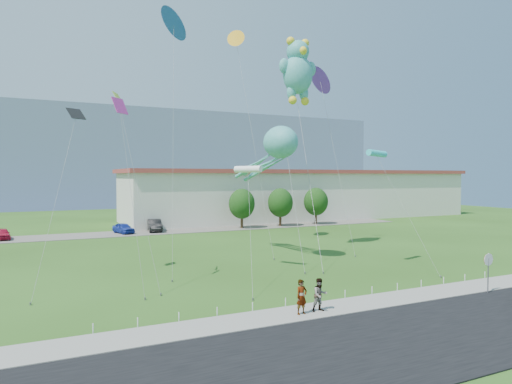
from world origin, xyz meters
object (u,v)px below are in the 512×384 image
Objects in this scene: pedestrian_right at (320,295)px; parked_car_red at (2,234)px; warehouse at (303,194)px; parked_car_blue at (123,228)px; teddy_bear_kite at (298,70)px; pedestrian_left at (302,297)px; octopus_kite at (273,152)px; parked_car_black at (155,225)px; stop_sign at (488,263)px.

pedestrian_right reaches higher than parked_car_red.
warehouse reaches higher than parked_car_blue.
pedestrian_right is 0.09× the size of teddy_bear_kite.
octopus_kite reaches higher than pedestrian_left.
pedestrian_right is 0.37× the size of parked_car_black.
parked_car_black is at bearing 80.43° from pedestrian_left.
octopus_kite is at bearing 75.58° from pedestrian_right.
octopus_kite is at bearing -125.36° from warehouse.
octopus_kite is at bearing -71.42° from parked_car_black.
pedestrian_left reaches higher than parked_car_blue.
parked_car_red is at bearing 141.24° from teddy_bear_kite.
octopus_kite is (4.98, 14.71, 8.25)m from pedestrian_right.
octopus_kite is (6.11, 14.73, 8.23)m from pedestrian_left.
octopus_kite reaches higher than parked_car_blue.
warehouse is 35.19× the size of pedestrian_right.
parked_car_black is (-27.60, -8.35, -3.30)m from warehouse.
pedestrian_left is 0.15× the size of octopus_kite.
pedestrian_left reaches higher than parked_car_red.
warehouse is at bearing 63.58° from pedestrian_right.
stop_sign is 1.40× the size of pedestrian_left.
parked_car_red is 37.21m from teddy_bear_kite.
parked_car_red is 0.31× the size of octopus_kite.
stop_sign is 0.21× the size of octopus_kite.
warehouse reaches higher than parked_car_red.
parked_car_black is at bearing 112.54° from teddy_bear_kite.
pedestrian_right is at bearing -120.69° from warehouse.
teddy_bear_kite is at bearing -46.24° from parked_car_red.
teddy_bear_kite is at bearing 34.60° from octopus_kite.
octopus_kite is at bearing -145.40° from teddy_bear_kite.
parked_car_blue is (-2.54, 38.26, -0.29)m from pedestrian_left.
stop_sign is 42.20m from parked_car_blue.
parked_car_blue is (-15.10, 39.39, -1.17)m from stop_sign.
octopus_kite is 9.45m from teddy_bear_kite.
parked_car_red is (-44.81, -8.64, -3.44)m from warehouse.
pedestrian_left is at bearing -174.87° from pedestrian_right.
parked_car_black is at bearing -6.51° from parked_car_red.
teddy_bear_kite is (10.24, 17.58, 16.24)m from pedestrian_left.
pedestrian_left reaches higher than parked_car_black.
pedestrian_left is at bearing -102.94° from parked_car_blue.
parked_car_black is at bearing 93.78° from pedestrian_right.
parked_car_blue is at bearing 110.97° from stop_sign.
stop_sign reaches higher than pedestrian_left.
pedestrian_right is at bearing -117.41° from teddy_bear_kite.
warehouse is 13.07× the size of parked_car_black.
octopus_kite is at bearing 60.06° from pedestrian_left.
parked_car_black is (3.99, 0.47, 0.13)m from parked_car_blue.
teddy_bear_kite is at bearing -122.54° from warehouse.
pedestrian_left is at bearing -75.20° from parked_car_red.
warehouse is 24.40× the size of stop_sign.
stop_sign is 41.39m from parked_car_black.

